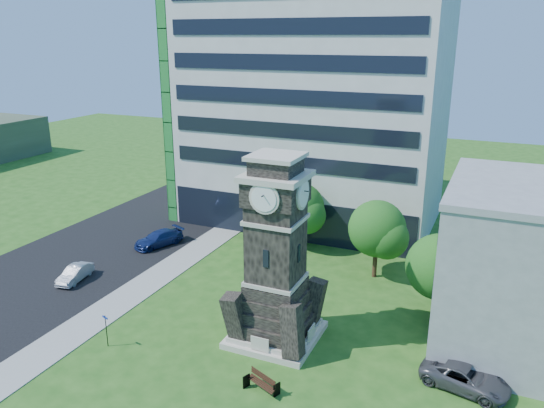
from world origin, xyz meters
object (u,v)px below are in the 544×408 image
at_px(clock_tower, 276,263).
at_px(car_street_north, 159,239).
at_px(car_street_mid, 75,274).
at_px(street_sign, 106,327).
at_px(car_east_lot, 465,378).
at_px(park_bench, 262,382).

relative_size(clock_tower, car_street_north, 2.55).
relative_size(car_street_mid, car_street_north, 0.76).
bearing_deg(street_sign, car_east_lot, 28.01).
height_order(car_east_lot, street_sign, street_sign).
height_order(car_street_mid, street_sign, street_sign).
bearing_deg(car_east_lot, street_sign, 114.51).
xyz_separation_m(car_street_mid, car_street_north, (1.75, 8.95, 0.09)).
xyz_separation_m(car_street_north, car_east_lot, (28.12, -10.71, -0.02)).
relative_size(clock_tower, car_east_lot, 2.52).
bearing_deg(car_east_lot, car_street_mid, 98.53).
bearing_deg(park_bench, car_east_lot, 48.05).
bearing_deg(car_street_north, clock_tower, -9.89).
bearing_deg(clock_tower, park_bench, -74.47).
distance_m(car_street_north, park_bench, 23.63).
distance_m(car_street_north, street_sign, 16.97).
bearing_deg(car_street_north, car_street_mid, -79.16).
xyz_separation_m(car_street_mid, street_sign, (8.78, -6.48, 0.77)).
bearing_deg(clock_tower, car_east_lot, -2.73).
height_order(clock_tower, car_street_mid, clock_tower).
relative_size(clock_tower, street_sign, 5.60).
bearing_deg(car_street_mid, car_east_lot, -12.99).
xyz_separation_m(car_street_north, street_sign, (7.03, -15.43, 0.67)).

